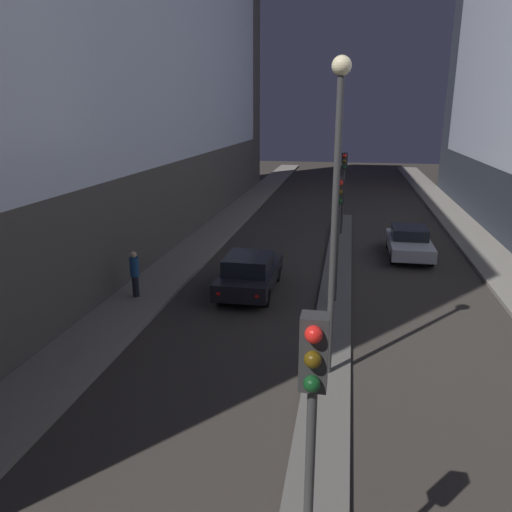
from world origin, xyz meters
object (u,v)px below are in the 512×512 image
at_px(car_left_lane, 250,273).
at_px(pedestrian_on_left_sidewalk, 135,273).
at_px(street_lamp, 336,185).
at_px(traffic_light_far, 344,175).
at_px(car_right_lane, 409,242).
at_px(traffic_light_mid, 339,212).
at_px(traffic_light_near, 312,409).

distance_m(car_left_lane, pedestrian_on_left_sidewalk, 4.24).
distance_m(street_lamp, car_left_lane, 7.92).
relative_size(traffic_light_far, car_right_lane, 1.02).
relative_size(traffic_light_mid, car_left_lane, 1.01).
xyz_separation_m(street_lamp, pedestrian_on_left_sidewalk, (-7.16, 4.22, -3.98)).
height_order(traffic_light_near, car_right_lane, traffic_light_near).
relative_size(car_right_lane, pedestrian_on_left_sidewalk, 2.53).
xyz_separation_m(traffic_light_near, traffic_light_mid, (0.00, 11.88, 0.00)).
relative_size(traffic_light_mid, traffic_light_far, 1.00).
distance_m(traffic_light_near, car_left_lane, 13.22).
height_order(traffic_light_mid, traffic_light_far, same).
bearing_deg(pedestrian_on_left_sidewalk, traffic_light_near, -56.77).
height_order(traffic_light_near, traffic_light_far, same).
relative_size(car_left_lane, car_right_lane, 1.02).
distance_m(traffic_light_mid, street_lamp, 5.43).
bearing_deg(street_lamp, car_right_lane, 74.83).
relative_size(traffic_light_mid, street_lamp, 0.57).
bearing_deg(traffic_light_near, street_lamp, 90.00).
height_order(car_left_lane, car_right_lane, car_left_lane).
bearing_deg(traffic_light_near, traffic_light_mid, 90.00).
distance_m(traffic_light_mid, traffic_light_far, 10.34).
height_order(traffic_light_mid, pedestrian_on_left_sidewalk, traffic_light_mid).
bearing_deg(traffic_light_mid, pedestrian_on_left_sidewalk, -172.46).
height_order(traffic_light_near, street_lamp, street_lamp).
bearing_deg(street_lamp, pedestrian_on_left_sidewalk, 149.49).
distance_m(traffic_light_mid, pedestrian_on_left_sidewalk, 7.59).
height_order(traffic_light_far, car_left_lane, traffic_light_far).
bearing_deg(car_right_lane, traffic_light_near, -99.86).
height_order(traffic_light_mid, car_right_lane, traffic_light_mid).
height_order(traffic_light_mid, car_left_lane, traffic_light_mid).
distance_m(traffic_light_far, car_right_lane, 5.49).
xyz_separation_m(street_lamp, car_right_lane, (3.25, 11.98, -4.33)).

